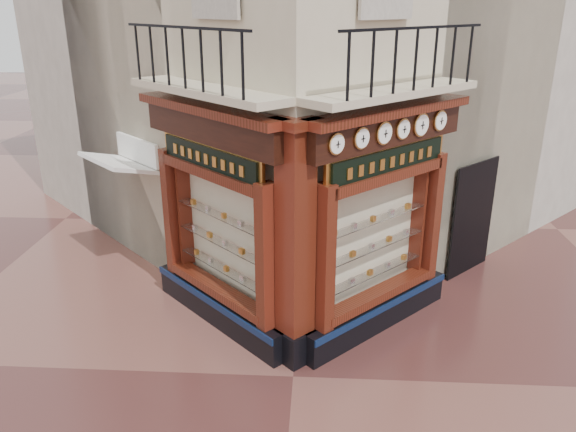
# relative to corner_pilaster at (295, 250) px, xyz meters

# --- Properties ---
(ground) EXTENTS (80.00, 80.00, 0.00)m
(ground) POSITION_rel_corner_pilaster_xyz_m (0.00, -0.50, -1.95)
(ground) COLOR #4B2523
(ground) RESTS_ON ground
(neighbour_left) EXTENTS (11.31, 11.31, 11.00)m
(neighbour_left) POSITION_rel_corner_pilaster_xyz_m (-2.47, 8.13, 3.55)
(neighbour_left) COLOR beige
(neighbour_left) RESTS_ON ground
(neighbour_right) EXTENTS (11.31, 11.31, 11.00)m
(neighbour_right) POSITION_rel_corner_pilaster_xyz_m (2.47, 8.13, 3.55)
(neighbour_right) COLOR beige
(neighbour_right) RESTS_ON ground
(shopfront_left) EXTENTS (2.86, 2.86, 3.98)m
(shopfront_left) POSITION_rel_corner_pilaster_xyz_m (-1.41, 1.07, 0.03)
(shopfront_left) COLOR black
(shopfront_left) RESTS_ON ground
(shopfront_right) EXTENTS (2.86, 2.86, 3.98)m
(shopfront_right) POSITION_rel_corner_pilaster_xyz_m (1.41, 1.07, 0.03)
(shopfront_right) COLOR black
(shopfront_right) RESTS_ON ground
(corner_pilaster) EXTENTS (0.85, 0.85, 3.98)m
(corner_pilaster) POSITION_rel_corner_pilaster_xyz_m (0.00, 0.00, 0.00)
(corner_pilaster) COLOR black
(corner_pilaster) RESTS_ON ground
(balcony) EXTENTS (5.94, 2.97, 1.03)m
(balcony) POSITION_rel_corner_pilaster_xyz_m (0.00, 0.99, 2.27)
(balcony) COLOR beige
(balcony) RESTS_ON ground
(clock_a) EXTENTS (0.26, 0.26, 0.32)m
(clock_a) POSITION_rel_corner_pilaster_xyz_m (0.57, -0.03, 1.67)
(clock_a) COLOR #AC7839
(clock_a) RESTS_ON ground
(clock_b) EXTENTS (0.27, 0.27, 0.33)m
(clock_b) POSITION_rel_corner_pilaster_xyz_m (0.95, 0.35, 1.67)
(clock_b) COLOR #AC7839
(clock_b) RESTS_ON ground
(clock_c) EXTENTS (0.29, 0.29, 0.36)m
(clock_c) POSITION_rel_corner_pilaster_xyz_m (1.32, 0.71, 1.67)
(clock_c) COLOR #AC7839
(clock_c) RESTS_ON ground
(clock_d) EXTENTS (0.28, 0.28, 0.34)m
(clock_d) POSITION_rel_corner_pilaster_xyz_m (1.65, 1.04, 1.67)
(clock_d) COLOR #AC7839
(clock_d) RESTS_ON ground
(clock_e) EXTENTS (0.31, 0.31, 0.39)m
(clock_e) POSITION_rel_corner_pilaster_xyz_m (1.99, 1.38, 1.67)
(clock_e) COLOR #AC7839
(clock_e) RESTS_ON ground
(clock_f) EXTENTS (0.29, 0.29, 0.36)m
(clock_f) POSITION_rel_corner_pilaster_xyz_m (2.36, 1.76, 1.67)
(clock_f) COLOR #AC7839
(clock_f) RESTS_ON ground
(awning) EXTENTS (1.89, 1.89, 0.34)m
(awning) POSITION_rel_corner_pilaster_xyz_m (-3.78, 3.07, -1.95)
(awning) COLOR white
(awning) RESTS_ON ground
(signboard_left) EXTENTS (2.00, 2.00, 0.54)m
(signboard_left) POSITION_rel_corner_pilaster_xyz_m (-1.46, 1.01, 1.15)
(signboard_left) COLOR gold
(signboard_left) RESTS_ON ground
(signboard_right) EXTENTS (2.10, 2.10, 0.56)m
(signboard_right) POSITION_rel_corner_pilaster_xyz_m (1.46, 1.01, 1.15)
(signboard_right) COLOR gold
(signboard_right) RESTS_ON ground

